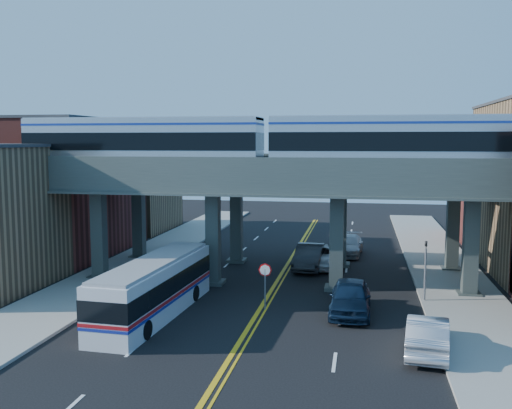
# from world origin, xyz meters

# --- Properties ---
(ground) EXTENTS (120.00, 120.00, 0.00)m
(ground) POSITION_xyz_m (0.00, 0.00, 0.00)
(ground) COLOR black
(ground) RESTS_ON ground
(sidewalk_west) EXTENTS (5.00, 70.00, 0.16)m
(sidewalk_west) POSITION_xyz_m (-11.50, 10.00, 0.08)
(sidewalk_west) COLOR gray
(sidewalk_west) RESTS_ON ground
(sidewalk_east) EXTENTS (5.00, 70.00, 0.16)m
(sidewalk_east) POSITION_xyz_m (11.50, 10.00, 0.08)
(sidewalk_east) COLOR gray
(sidewalk_east) RESTS_ON ground
(building_west_b) EXTENTS (8.00, 14.00, 11.00)m
(building_west_b) POSITION_xyz_m (-18.50, 16.00, 5.50)
(building_west_b) COLOR maroon
(building_west_b) RESTS_ON ground
(building_west_c) EXTENTS (8.00, 10.00, 8.00)m
(building_west_c) POSITION_xyz_m (-18.50, 29.00, 4.00)
(building_west_c) COLOR #8E6B49
(building_west_c) RESTS_ON ground
(building_east_c) EXTENTS (8.00, 10.00, 9.00)m
(building_east_c) POSITION_xyz_m (18.50, 29.00, 4.50)
(building_east_c) COLOR maroon
(building_east_c) RESTS_ON ground
(elevated_viaduct_near) EXTENTS (52.00, 3.60, 7.40)m
(elevated_viaduct_near) POSITION_xyz_m (0.00, 8.00, 6.47)
(elevated_viaduct_near) COLOR #39433F
(elevated_viaduct_near) RESTS_ON ground
(elevated_viaduct_far) EXTENTS (52.00, 3.60, 7.40)m
(elevated_viaduct_far) POSITION_xyz_m (0.00, 15.00, 6.47)
(elevated_viaduct_far) COLOR #39433F
(elevated_viaduct_far) RESTS_ON ground
(transit_train) EXTENTS (48.45, 3.04, 3.54)m
(transit_train) POSITION_xyz_m (7.71, 8.00, 9.32)
(transit_train) COLOR black
(transit_train) RESTS_ON elevated_viaduct_near
(stop_sign) EXTENTS (0.76, 0.09, 2.63)m
(stop_sign) POSITION_xyz_m (0.30, 3.00, 1.76)
(stop_sign) COLOR slate
(stop_sign) RESTS_ON ground
(traffic_signal) EXTENTS (0.15, 0.18, 4.10)m
(traffic_signal) POSITION_xyz_m (9.20, 6.00, 2.30)
(traffic_signal) COLOR slate
(traffic_signal) RESTS_ON ground
(transit_bus) EXTENTS (3.12, 11.39, 2.90)m
(transit_bus) POSITION_xyz_m (-5.37, 0.81, 1.49)
(transit_bus) COLOR silver
(transit_bus) RESTS_ON ground
(car_lane_a) EXTENTS (2.22, 5.42, 1.84)m
(car_lane_a) POSITION_xyz_m (4.99, 3.08, 0.92)
(car_lane_a) COLOR #0D1D33
(car_lane_a) RESTS_ON ground
(car_lane_b) EXTENTS (2.14, 5.55, 1.80)m
(car_lane_b) POSITION_xyz_m (1.80, 13.63, 0.90)
(car_lane_b) COLOR #29292C
(car_lane_b) RESTS_ON ground
(car_lane_c) EXTENTS (3.04, 5.86, 1.58)m
(car_lane_c) POSITION_xyz_m (2.42, 14.50, 0.79)
(car_lane_c) COLOR silver
(car_lane_c) RESTS_ON ground
(car_lane_d) EXTENTS (2.65, 5.65, 1.60)m
(car_lane_d) POSITION_xyz_m (4.45, 19.52, 0.80)
(car_lane_d) COLOR #B0AFB4
(car_lane_d) RESTS_ON ground
(car_parked_curb) EXTENTS (2.35, 5.25, 1.67)m
(car_parked_curb) POSITION_xyz_m (8.50, -2.10, 0.84)
(car_parked_curb) COLOR #ACABB0
(car_parked_curb) RESTS_ON ground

